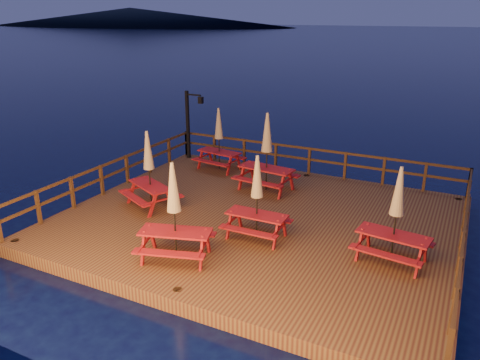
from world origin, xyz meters
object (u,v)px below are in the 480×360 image
(lamp_post, at_px, (191,119))
(picnic_table_2, at_px, (396,214))
(picnic_table_0, at_px, (219,138))
(picnic_table_1, at_px, (149,168))

(lamp_post, distance_m, picnic_table_2, 11.11)
(picnic_table_2, bearing_deg, lamp_post, 157.62)
(picnic_table_0, relative_size, picnic_table_2, 0.98)
(lamp_post, relative_size, picnic_table_2, 1.15)
(lamp_post, distance_m, picnic_table_0, 2.09)
(lamp_post, height_order, picnic_table_0, lamp_post)
(picnic_table_1, bearing_deg, picnic_table_2, 24.18)
(lamp_post, xyz_separation_m, picnic_table_2, (9.64, -5.50, -0.44))
(picnic_table_1, bearing_deg, picnic_table_0, 114.16)
(lamp_post, height_order, picnic_table_1, lamp_post)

